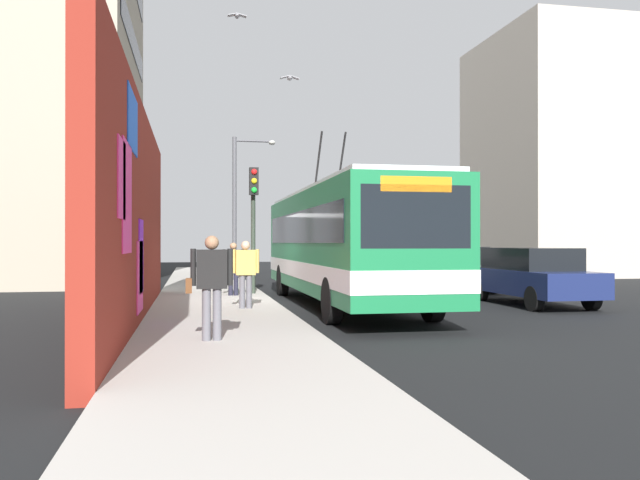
# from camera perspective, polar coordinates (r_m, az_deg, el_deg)

# --- Properties ---
(ground_plane) EXTENTS (80.00, 80.00, 0.00)m
(ground_plane) POSITION_cam_1_polar(r_m,az_deg,el_deg) (18.32, -4.24, -5.63)
(ground_plane) COLOR black
(sidewalk_slab) EXTENTS (48.00, 3.20, 0.15)m
(sidewalk_slab) POSITION_cam_1_polar(r_m,az_deg,el_deg) (18.19, -9.27, -5.43)
(sidewalk_slab) COLOR #ADA8A0
(sidewalk_slab) RESTS_ON ground_plane
(graffiti_wall) EXTENTS (14.21, 0.32, 4.57)m
(graffiti_wall) POSITION_cam_1_polar(r_m,az_deg,el_deg) (14.25, -15.79, 2.02)
(graffiti_wall) COLOR maroon
(graffiti_wall) RESTS_ON ground_plane
(building_far_left) EXTENTS (12.36, 8.73, 17.34)m
(building_far_left) POSITION_cam_1_polar(r_m,az_deg,el_deg) (31.90, -24.12, 12.37)
(building_far_left) COLOR #9E937F
(building_far_left) RESTS_ON ground_plane
(building_far_right) EXTENTS (8.95, 6.96, 12.85)m
(building_far_right) POSITION_cam_1_polar(r_m,az_deg,el_deg) (37.57, 19.84, 6.97)
(building_far_right) COLOR #B2A899
(building_far_right) RESTS_ON ground_plane
(city_bus) EXTENTS (11.87, 2.52, 4.94)m
(city_bus) POSITION_cam_1_polar(r_m,az_deg,el_deg) (17.57, 1.99, -0.11)
(city_bus) COLOR #19723F
(city_bus) RESTS_ON ground_plane
(parked_car_navy) EXTENTS (4.64, 1.81, 1.58)m
(parked_car_navy) POSITION_cam_1_polar(r_m,az_deg,el_deg) (18.84, 18.11, -2.93)
(parked_car_navy) COLOR navy
(parked_car_navy) RESTS_ON ground_plane
(parked_car_dark_gray) EXTENTS (4.15, 1.76, 1.58)m
(parked_car_dark_gray) POSITION_cam_1_polar(r_m,az_deg,el_deg) (23.62, 11.78, -2.40)
(parked_car_dark_gray) COLOR #38383D
(parked_car_dark_gray) RESTS_ON ground_plane
(pedestrian_near_wall) EXTENTS (0.23, 0.75, 1.69)m
(pedestrian_near_wall) POSITION_cam_1_polar(r_m,az_deg,el_deg) (10.58, -9.56, -3.39)
(pedestrian_near_wall) COLOR #595960
(pedestrian_near_wall) RESTS_ON sidewalk_slab
(pedestrian_midblock) EXTENTS (0.22, 0.72, 1.57)m
(pedestrian_midblock) POSITION_cam_1_polar(r_m,az_deg,el_deg) (19.49, -7.67, -2.18)
(pedestrian_midblock) COLOR #1E1E2D
(pedestrian_midblock) RESTS_ON sidewalk_slab
(pedestrian_at_curb) EXTENTS (0.22, 0.73, 1.62)m
(pedestrian_at_curb) POSITION_cam_1_polar(r_m,az_deg,el_deg) (15.64, -6.60, -2.55)
(pedestrian_at_curb) COLOR #595960
(pedestrian_at_curb) RESTS_ON sidewalk_slab
(traffic_light) EXTENTS (0.49, 0.28, 3.91)m
(traffic_light) POSITION_cam_1_polar(r_m,az_deg,el_deg) (20.10, -5.87, 2.82)
(traffic_light) COLOR #2D382D
(traffic_light) RESTS_ON sidewalk_slab
(street_lamp) EXTENTS (0.44, 1.83, 6.07)m
(street_lamp) POSITION_cam_1_polar(r_m,az_deg,el_deg) (27.79, -7.08, 3.79)
(street_lamp) COLOR #4C4C51
(street_lamp) RESTS_ON sidewalk_slab
(flying_pigeons) EXTENTS (2.94, 3.22, 2.85)m
(flying_pigeons) POSITION_cam_1_polar(r_m,az_deg,el_deg) (19.62, -2.79, 18.79)
(flying_pigeons) COLOR gray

